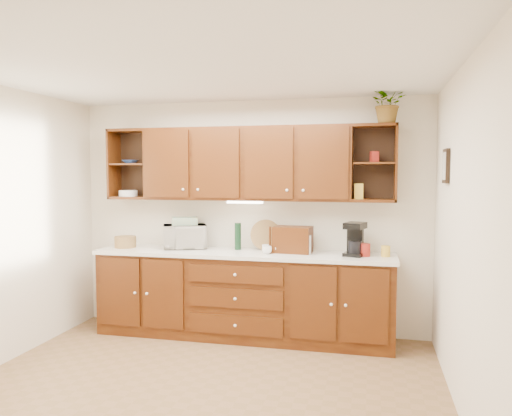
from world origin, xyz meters
The scene contains 25 objects.
floor centered at (0.00, 0.00, 0.00)m, with size 4.00×4.00×0.00m, color brown.
ceiling centered at (0.00, 0.00, 2.60)m, with size 4.00×4.00×0.00m, color white.
back_wall centered at (0.00, 1.75, 1.30)m, with size 4.00×4.00×0.00m, color #EDE1C7.
right_wall centered at (2.00, 0.00, 1.30)m, with size 3.50×3.50×0.00m, color #EDE1C7.
base_cabinets centered at (0.00, 1.45, 0.45)m, with size 3.20×0.60×0.90m, color #321205.
countertop centered at (0.00, 1.44, 0.92)m, with size 3.24×0.64×0.04m, color white.
upper_cabinets centered at (0.01, 1.59, 1.89)m, with size 3.20×0.33×0.80m.
undercabinet_light centered at (0.00, 1.53, 1.47)m, with size 0.40×0.05×0.03m, color white.
framed_picture centered at (1.98, 0.90, 1.85)m, with size 0.03×0.24×0.30m, color black.
wicker_basket centered at (-1.39, 1.44, 1.00)m, with size 0.24×0.24×0.13m, color olive.
microwave centered at (-0.71, 1.54, 1.07)m, with size 0.48×0.32×0.26m, color beige.
towel_stack centered at (-0.71, 1.54, 1.25)m, with size 0.28×0.21×0.09m, color tan.
wine_bottle centered at (-0.09, 1.57, 1.09)m, with size 0.07×0.07×0.30m, color black.
woven_tray centered at (0.21, 1.62, 0.95)m, with size 0.34×0.34×0.02m, color olive.
bread_box centered at (0.54, 1.50, 1.08)m, with size 0.40×0.25×0.28m, color #321205.
mug_tree centered at (0.30, 1.42, 0.98)m, with size 0.26×0.26×0.28m.
canister_red centered at (1.29, 1.43, 1.01)m, with size 0.11×0.11×0.13m, color maroon.
canister_white centered at (0.70, 1.43, 1.04)m, with size 0.08×0.08×0.20m, color white.
canister_yellow centered at (1.50, 1.46, 0.99)m, with size 0.09×0.09×0.11m, color gold.
coffee_maker centered at (1.19, 1.46, 1.10)m, with size 0.24×0.28×0.34m.
bowl_stack centered at (-1.38, 1.57, 1.92)m, with size 0.17×0.17×0.04m, color navy.
plate_stack centered at (-1.40, 1.56, 1.56)m, with size 0.21×0.21×0.07m, color white.
pantry_box_yellow centered at (1.22, 1.55, 1.60)m, with size 0.09×0.07×0.16m, color gold.
pantry_box_red centered at (1.37, 1.58, 1.96)m, with size 0.08×0.07×0.11m, color maroon.
potted_plant centered at (1.50, 1.53, 2.49)m, with size 0.37×0.32×0.41m, color #999999.
Camera 1 is at (1.35, -3.74, 1.79)m, focal length 35.00 mm.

